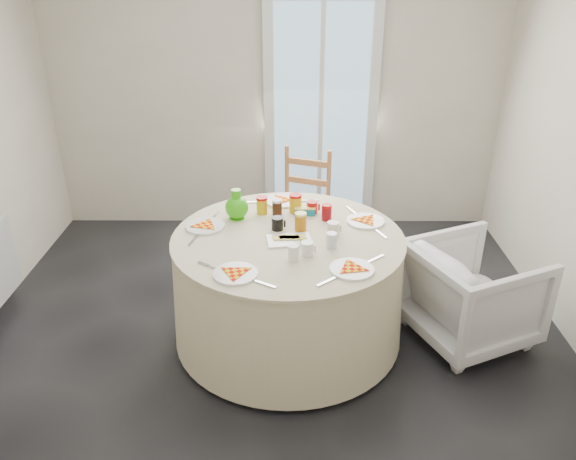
{
  "coord_description": "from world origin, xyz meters",
  "views": [
    {
      "loc": [
        0.14,
        -2.96,
        2.33
      ],
      "look_at": [
        0.12,
        0.16,
        0.8
      ],
      "focal_mm": 35.0,
      "sensor_mm": 36.0,
      "label": 1
    }
  ],
  "objects_px": {
    "table": "(288,288)",
    "armchair": "(473,286)",
    "green_pitcher": "(237,202)",
    "wooden_chair": "(300,210)"
  },
  "relations": [
    {
      "from": "table",
      "to": "wooden_chair",
      "type": "height_order",
      "value": "wooden_chair"
    },
    {
      "from": "armchair",
      "to": "green_pitcher",
      "type": "height_order",
      "value": "green_pitcher"
    },
    {
      "from": "armchair",
      "to": "green_pitcher",
      "type": "xyz_separation_m",
      "value": [
        -1.55,
        0.26,
        0.48
      ]
    },
    {
      "from": "table",
      "to": "green_pitcher",
      "type": "xyz_separation_m",
      "value": [
        -0.34,
        0.27,
        0.49
      ]
    },
    {
      "from": "table",
      "to": "wooden_chair",
      "type": "relative_size",
      "value": 1.58
    },
    {
      "from": "armchair",
      "to": "green_pitcher",
      "type": "bearing_deg",
      "value": 56.31
    },
    {
      "from": "wooden_chair",
      "to": "green_pitcher",
      "type": "height_order",
      "value": "green_pitcher"
    },
    {
      "from": "table",
      "to": "armchair",
      "type": "xyz_separation_m",
      "value": [
        1.21,
        0.01,
        0.02
      ]
    },
    {
      "from": "wooden_chair",
      "to": "armchair",
      "type": "xyz_separation_m",
      "value": [
        1.12,
        -1.04,
        -0.08
      ]
    },
    {
      "from": "table",
      "to": "armchair",
      "type": "bearing_deg",
      "value": 0.38
    }
  ]
}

